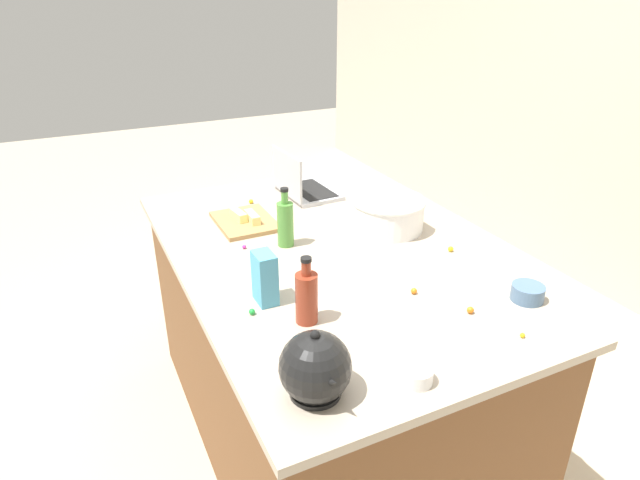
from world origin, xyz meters
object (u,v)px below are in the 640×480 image
at_px(butter_stick_right, 252,217).
at_px(ramekin_medium, 416,375).
at_px(mixing_bowl_large, 388,213).
at_px(ramekin_small, 528,293).
at_px(cutting_board, 245,222).
at_px(bottle_soy, 307,296).
at_px(butter_stick_left, 238,215).
at_px(kettle, 315,368).
at_px(candy_bag, 265,278).
at_px(laptop, 302,186).
at_px(bottle_olive, 285,223).

relative_size(butter_stick_right, ramekin_medium, 1.30).
relative_size(mixing_bowl_large, ramekin_small, 2.89).
distance_m(mixing_bowl_large, cutting_board, 0.60).
xyz_separation_m(bottle_soy, cutting_board, (-0.77, 0.07, -0.08)).
bearing_deg(ramekin_medium, butter_stick_left, -175.44).
bearing_deg(ramekin_medium, kettle, -106.21).
bearing_deg(butter_stick_right, candy_bag, -15.35).
xyz_separation_m(mixing_bowl_large, cutting_board, (-0.30, -0.51, -0.06)).
xyz_separation_m(bottle_soy, butter_stick_left, (-0.79, 0.04, -0.05)).
height_order(butter_stick_left, ramekin_medium, butter_stick_left).
distance_m(bottle_soy, butter_stick_left, 0.79).
bearing_deg(bottle_soy, laptop, 156.72).
distance_m(mixing_bowl_large, candy_bag, 0.72).
xyz_separation_m(mixing_bowl_large, ramekin_medium, (0.84, -0.44, -0.05)).
bearing_deg(bottle_soy, mixing_bowl_large, 129.09).
xyz_separation_m(bottle_soy, kettle, (0.30, -0.11, -0.01)).
xyz_separation_m(kettle, candy_bag, (-0.46, 0.04, 0.01)).
relative_size(cutting_board, butter_stick_left, 2.70).
bearing_deg(cutting_board, ramekin_medium, 3.52).
xyz_separation_m(bottle_soy, ramekin_medium, (0.37, 0.14, -0.06)).
xyz_separation_m(ramekin_small, ramekin_medium, (0.17, -0.55, -0.00)).
distance_m(bottle_olive, cutting_board, 0.29).
relative_size(bottle_olive, ramekin_small, 2.24).
relative_size(laptop, cutting_board, 1.07).
bearing_deg(bottle_soy, cutting_board, 175.05).
bearing_deg(bottle_olive, laptop, 149.30).
bearing_deg(cutting_board, butter_stick_left, -130.68).
bearing_deg(bottle_soy, kettle, -20.63).
height_order(butter_stick_right, ramekin_medium, butter_stick_right).
relative_size(bottle_soy, bottle_olive, 0.92).
bearing_deg(kettle, ramekin_medium, 73.79).
relative_size(mixing_bowl_large, butter_stick_left, 2.74).
bearing_deg(mixing_bowl_large, ramekin_small, 9.14).
distance_m(laptop, bottle_olive, 0.54).
height_order(kettle, ramekin_medium, kettle).
xyz_separation_m(bottle_olive, ramekin_medium, (0.88, -0.01, -0.07)).
bearing_deg(ramekin_small, kettle, -82.74).
bearing_deg(butter_stick_left, kettle, -8.18).
distance_m(cutting_board, candy_bag, 0.63).
distance_m(bottle_olive, butter_stick_right, 0.25).
bearing_deg(candy_bag, butter_stick_left, 169.64).
height_order(laptop, candy_bag, laptop).
height_order(ramekin_small, ramekin_medium, ramekin_small).
xyz_separation_m(laptop, butter_stick_left, (0.18, -0.37, -0.01)).
relative_size(butter_stick_left, candy_bag, 0.65).
bearing_deg(bottle_soy, bottle_olive, 164.28).
xyz_separation_m(bottle_olive, butter_stick_left, (-0.28, -0.10, -0.06)).
bearing_deg(bottle_soy, ramekin_small, 73.95).
bearing_deg(butter_stick_right, bottle_soy, -6.85).
xyz_separation_m(butter_stick_left, ramekin_medium, (1.16, 0.09, -0.01)).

